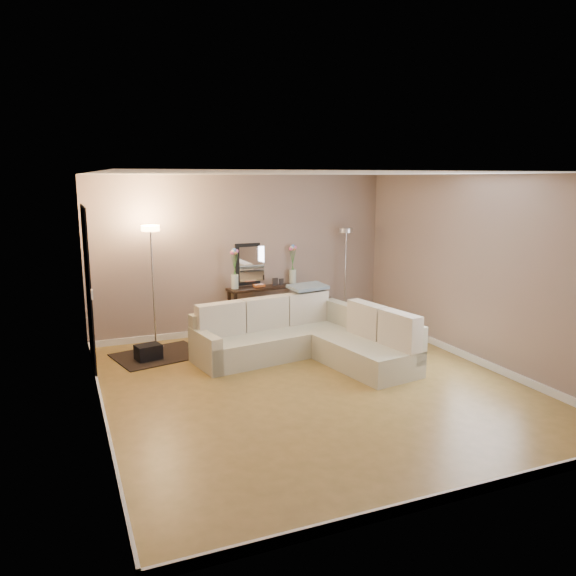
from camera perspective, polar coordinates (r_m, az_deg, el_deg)
name	(u,v)px	position (r m, az deg, el deg)	size (l,w,h in m)	color
floor	(312,386)	(7.11, 2.49, -9.94)	(5.00, 5.50, 0.01)	olive
ceiling	(314,173)	(6.63, 2.69, 11.60)	(5.00, 5.50, 0.01)	white
wall_back	(243,255)	(9.29, -4.62, 3.37)	(5.00, 0.02, 2.60)	gray
wall_front	(467,346)	(4.47, 17.74, -5.65)	(5.00, 0.02, 2.60)	gray
wall_left	(94,301)	(6.15, -19.15, -1.23)	(0.02, 5.50, 2.60)	gray
wall_right	(479,271)	(8.12, 18.87, 1.68)	(0.02, 5.50, 2.60)	gray
baseboard_back	(244,328)	(9.52, -4.45, -4.12)	(5.00, 0.03, 0.10)	white
baseboard_front	(455,495)	(4.99, 16.65, -19.47)	(5.00, 0.03, 0.10)	white
baseboard_left	(104,413)	(6.52, -18.21, -12.01)	(0.03, 5.50, 0.10)	white
baseboard_right	(472,358)	(8.39, 18.20, -6.78)	(0.03, 5.50, 0.10)	white
doorway	(88,290)	(7.85, -19.61, -0.16)	(0.02, 1.20, 2.20)	black
switch_plate	(92,294)	(7.00, -19.29, -0.62)	(0.02, 0.08, 0.12)	white
sectional_sofa	(306,337)	(8.05, 1.84, -5.05)	(2.69, 2.36, 0.83)	beige
throw_blanket	(308,287)	(8.62, 2.03, 0.13)	(0.60, 0.34, 0.05)	slate
console_table	(261,307)	(9.37, -2.81, -1.91)	(1.28, 0.46, 0.77)	black
leaning_mirror	(260,263)	(9.42, -2.83, 2.53)	(0.89, 0.12, 0.70)	black
table_decor	(265,284)	(9.30, -2.32, 0.39)	(0.54, 0.13, 0.13)	#C85A23
flower_vase_left	(235,272)	(9.07, -5.44, 1.68)	(0.15, 0.13, 0.66)	silver
flower_vase_right	(293,267)	(9.52, 0.48, 2.18)	(0.15, 0.13, 0.66)	silver
floor_lamp_lit	(152,263)	(8.52, -13.65, 2.52)	(0.32, 0.32, 1.87)	silver
floor_lamp_unlit	(346,257)	(9.77, 5.88, 3.16)	(0.28, 0.28, 1.70)	silver
charcoal_rug	(159,355)	(8.45, -12.95, -6.66)	(1.22, 0.91, 0.02)	black
black_bag	(148,352)	(8.26, -14.00, -6.36)	(0.35, 0.24, 0.22)	black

